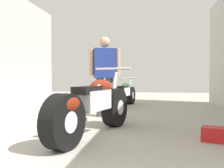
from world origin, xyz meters
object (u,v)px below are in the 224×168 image
object	(u,v)px
motorcycle_maroon_cruiser	(92,107)
motorcycle_black_naked	(124,95)
mechanic_in_blue	(105,71)
red_toolbox	(215,134)

from	to	relation	value
motorcycle_maroon_cruiser	motorcycle_black_naked	size ratio (longest dim) A/B	1.20
mechanic_in_blue	red_toolbox	bearing A→B (deg)	-45.23
motorcycle_black_naked	mechanic_in_blue	bearing A→B (deg)	-96.94
motorcycle_maroon_cruiser	mechanic_in_blue	world-z (taller)	mechanic_in_blue
motorcycle_black_naked	mechanic_in_blue	size ratio (longest dim) A/B	1.04
motorcycle_maroon_cruiser	red_toolbox	world-z (taller)	motorcycle_maroon_cruiser
motorcycle_black_naked	mechanic_in_blue	xyz separation A→B (m)	(-0.22, -1.81, 0.62)
motorcycle_black_naked	red_toolbox	distance (m)	3.96
mechanic_in_blue	red_toolbox	distance (m)	2.69
motorcycle_black_naked	red_toolbox	world-z (taller)	motorcycle_black_naked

